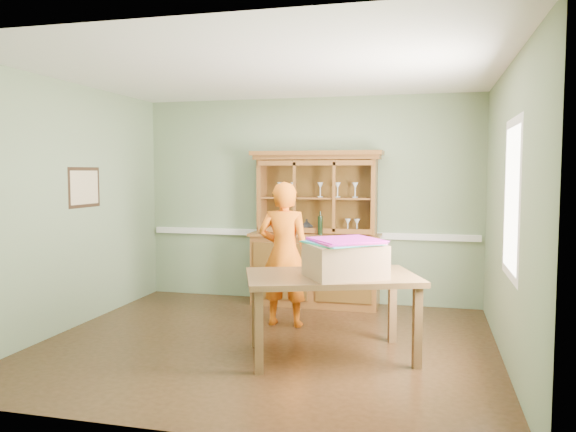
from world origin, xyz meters
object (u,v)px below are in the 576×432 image
(dining_table, at_px, (332,284))
(person, at_px, (284,254))
(cardboard_box, at_px, (345,261))
(china_hutch, at_px, (316,251))

(dining_table, height_order, person, person)
(cardboard_box, relative_size, person, 0.40)
(cardboard_box, bearing_deg, dining_table, 141.83)
(china_hutch, relative_size, dining_table, 1.12)
(dining_table, distance_m, cardboard_box, 0.30)
(china_hutch, bearing_deg, cardboard_box, -71.96)
(dining_table, relative_size, person, 1.10)
(china_hutch, relative_size, person, 1.23)
(cardboard_box, xyz_separation_m, person, (-0.84, 1.06, -0.12))
(person, bearing_deg, china_hutch, -98.31)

